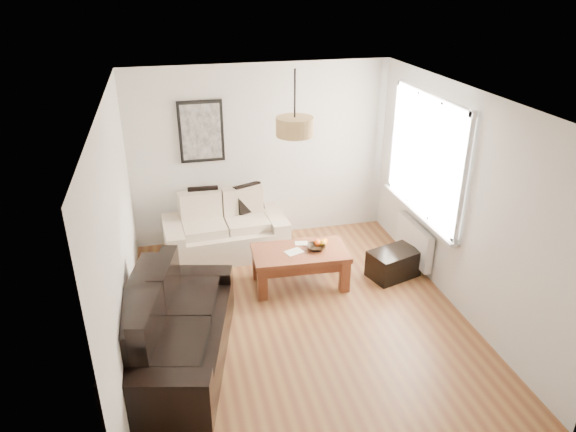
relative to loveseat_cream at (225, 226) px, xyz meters
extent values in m
plane|color=brown|center=(0.64, -1.78, -0.42)|extent=(4.50, 4.50, 0.00)
cube|color=white|center=(2.46, -0.98, -0.04)|extent=(0.10, 0.90, 0.52)
cylinder|color=tan|center=(0.64, -1.48, 1.81)|extent=(0.40, 0.40, 0.20)
cube|color=black|center=(2.09, -1.17, -0.24)|extent=(0.74, 0.58, 0.37)
cube|color=black|center=(-0.26, 0.21, 0.32)|extent=(0.43, 0.15, 0.43)
cube|color=black|center=(0.39, 0.21, 0.31)|extent=(0.43, 0.27, 0.41)
imported|color=black|center=(1.04, -1.09, 0.10)|extent=(0.28, 0.28, 0.06)
sphere|color=orange|center=(1.14, -1.02, 0.11)|extent=(0.09, 0.09, 0.09)
sphere|color=orange|center=(1.18, -0.98, 0.11)|extent=(0.10, 0.10, 0.08)
sphere|color=#F25314|center=(1.08, -1.00, 0.11)|extent=(0.11, 0.11, 0.09)
cube|color=silver|center=(0.74, -1.09, 0.07)|extent=(0.26, 0.22, 0.01)
camera|label=1|loc=(-0.70, -6.71, 3.29)|focal=32.65mm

